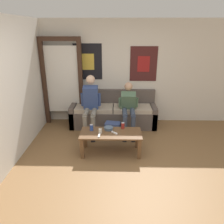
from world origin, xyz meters
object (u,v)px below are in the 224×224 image
(drink_can_blue, at_px, (92,128))
(drink_can_red, at_px, (123,126))
(backpack, at_px, (113,131))
(coffee_table, at_px, (111,136))
(pillar_candle, at_px, (100,131))
(person_seated_teen, at_px, (129,106))
(ceramic_bowl, at_px, (109,128))
(couch, at_px, (113,114))
(game_controller_near_right, at_px, (99,135))
(person_seated_adult, at_px, (90,103))
(game_controller_near_left, at_px, (114,133))

(drink_can_blue, height_order, drink_can_red, same)
(backpack, xyz_separation_m, drink_can_red, (0.21, -0.42, 0.32))
(coffee_table, distance_m, pillar_candle, 0.24)
(person_seated_teen, distance_m, ceramic_bowl, 0.96)
(ceramic_bowl, bearing_deg, couch, 86.55)
(coffee_table, bearing_deg, backpack, 87.67)
(person_seated_teen, xyz_separation_m, game_controller_near_right, (-0.60, -1.12, -0.19))
(person_seated_teen, relative_size, pillar_candle, 11.62)
(ceramic_bowl, bearing_deg, person_seated_teen, 62.61)
(couch, distance_m, backpack, 0.75)
(person_seated_adult, height_order, drink_can_red, person_seated_adult)
(person_seated_adult, bearing_deg, backpack, -34.66)
(couch, bearing_deg, coffee_table, -91.05)
(game_controller_near_left, bearing_deg, couch, 91.82)
(person_seated_adult, distance_m, drink_can_red, 1.09)
(person_seated_teen, height_order, pillar_candle, person_seated_teen)
(person_seated_teen, bearing_deg, pillar_candle, -120.72)
(coffee_table, xyz_separation_m, backpack, (0.02, 0.61, -0.18))
(couch, distance_m, game_controller_near_right, 1.52)
(drink_can_blue, bearing_deg, person_seated_teen, 48.94)
(game_controller_near_right, bearing_deg, pillar_candle, 85.32)
(person_seated_adult, height_order, person_seated_teen, person_seated_adult)
(coffee_table, relative_size, person_seated_adult, 0.90)
(pillar_candle, relative_size, drink_can_red, 0.79)
(pillar_candle, bearing_deg, drink_can_red, 25.86)
(person_seated_teen, xyz_separation_m, game_controller_near_left, (-0.32, -1.00, -0.19))
(person_seated_adult, xyz_separation_m, ceramic_bowl, (0.45, -0.84, -0.25))
(person_seated_adult, bearing_deg, drink_can_blue, -82.59)
(coffee_table, distance_m, backpack, 0.64)
(pillar_candle, bearing_deg, game_controller_near_left, -2.31)
(coffee_table, bearing_deg, person_seated_teen, 68.37)
(backpack, height_order, drink_can_red, drink_can_red)
(person_seated_teen, relative_size, game_controller_near_left, 8.96)
(pillar_candle, bearing_deg, ceramic_bowl, 44.73)
(person_seated_adult, xyz_separation_m, drink_can_red, (0.73, -0.78, -0.22))
(couch, relative_size, game_controller_near_left, 16.62)
(couch, height_order, person_seated_teen, person_seated_teen)
(game_controller_near_left, bearing_deg, game_controller_near_right, -157.51)
(couch, relative_size, backpack, 5.74)
(person_seated_teen, height_order, game_controller_near_left, person_seated_teen)
(pillar_candle, bearing_deg, game_controller_near_right, -94.68)
(person_seated_adult, height_order, ceramic_bowl, person_seated_adult)
(backpack, bearing_deg, person_seated_adult, 145.34)
(person_seated_teen, xyz_separation_m, ceramic_bowl, (-0.43, -0.84, -0.17))
(person_seated_adult, bearing_deg, coffee_table, -62.91)
(ceramic_bowl, height_order, game_controller_near_left, ceramic_bowl)
(person_seated_teen, height_order, backpack, person_seated_teen)
(ceramic_bowl, bearing_deg, drink_can_blue, -172.53)
(person_seated_teen, bearing_deg, game_controller_near_left, -107.58)
(couch, relative_size, drink_can_blue, 17.09)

